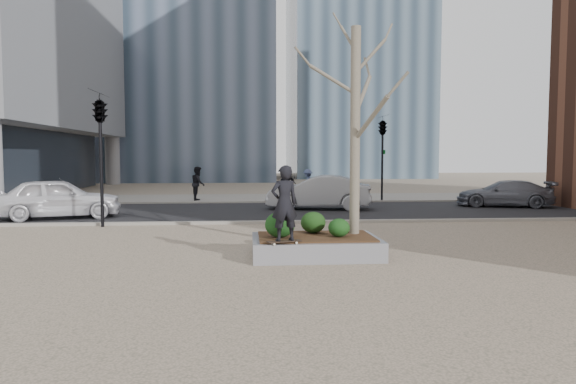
{
  "coord_description": "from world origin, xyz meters",
  "views": [
    {
      "loc": [
        -0.62,
        -12.04,
        2.38
      ],
      "look_at": [
        0.5,
        2.0,
        1.4
      ],
      "focal_mm": 32.0,
      "sensor_mm": 36.0,
      "label": 1
    }
  ],
  "objects": [
    {
      "name": "car_silver",
      "position": [
        2.57,
        10.6,
        0.78
      ],
      "size": [
        4.83,
        2.46,
        1.52
      ],
      "primitive_type": "imported",
      "rotation": [
        0.0,
        0.0,
        4.52
      ],
      "color": "gray",
      "rests_on": "street"
    },
    {
      "name": "street",
      "position": [
        0.0,
        10.0,
        0.01
      ],
      "size": [
        60.0,
        8.0,
        0.02
      ],
      "primitive_type": "cube",
      "color": "black",
      "rests_on": "ground"
    },
    {
      "name": "sycamore_tree",
      "position": [
        2.0,
        0.3,
        3.79
      ],
      "size": [
        2.8,
        2.8,
        6.6
      ],
      "primitive_type": null,
      "color": "gray",
      "rests_on": "planter_mulch"
    },
    {
      "name": "skateboarder",
      "position": [
        0.19,
        -0.88,
        1.36
      ],
      "size": [
        0.69,
        0.55,
        1.66
      ],
      "primitive_type": "imported",
      "rotation": [
        0.0,
        0.0,
        3.42
      ],
      "color": "black",
      "rests_on": "skateboard"
    },
    {
      "name": "shrub_left",
      "position": [
        0.14,
        -0.18,
        0.79
      ],
      "size": [
        0.71,
        0.71,
        0.6
      ],
      "primitive_type": "ellipsoid",
      "color": "#123611",
      "rests_on": "planter_mulch"
    },
    {
      "name": "police_car",
      "position": [
        -7.8,
        8.01,
        0.79
      ],
      "size": [
        4.86,
        3.0,
        1.54
      ],
      "primitive_type": "imported",
      "rotation": [
        0.0,
        0.0,
        1.85
      ],
      "color": "white",
      "rests_on": "street"
    },
    {
      "name": "far_sidewalk",
      "position": [
        0.0,
        17.0,
        0.01
      ],
      "size": [
        60.0,
        6.0,
        0.02
      ],
      "primitive_type": "cube",
      "color": "gray",
      "rests_on": "ground"
    },
    {
      "name": "traffic_light_far",
      "position": [
        6.5,
        14.6,
        2.25
      ],
      "size": [
        0.6,
        2.48,
        4.5
      ],
      "primitive_type": null,
      "color": "black",
      "rests_on": "ground"
    },
    {
      "name": "planter_mulch",
      "position": [
        1.0,
        0.0,
        0.47
      ],
      "size": [
        2.7,
        1.7,
        0.04
      ],
      "primitive_type": "cube",
      "color": "#382314",
      "rests_on": "planter"
    },
    {
      "name": "pedestrian_c",
      "position": [
        1.49,
        15.02,
        0.87
      ],
      "size": [
        1.06,
        0.66,
        1.69
      ],
      "primitive_type": "imported",
      "rotation": [
        0.0,
        0.0,
        3.41
      ],
      "color": "black",
      "rests_on": "far_sidewalk"
    },
    {
      "name": "shrub_right",
      "position": [
        1.53,
        -0.22,
        0.71
      ],
      "size": [
        0.51,
        0.51,
        0.43
      ],
      "primitive_type": "ellipsoid",
      "color": "#123711",
      "rests_on": "planter_mulch"
    },
    {
      "name": "skateboard",
      "position": [
        0.19,
        -0.88,
        0.49
      ],
      "size": [
        0.8,
        0.42,
        0.08
      ],
      "primitive_type": null,
      "rotation": [
        0.0,
        0.0,
        0.29
      ],
      "color": "black",
      "rests_on": "planter"
    },
    {
      "name": "car_third",
      "position": [
        11.43,
        11.09,
        0.64
      ],
      "size": [
        4.6,
        2.97,
        1.24
      ],
      "primitive_type": "imported",
      "rotation": [
        0.0,
        0.0,
        4.4
      ],
      "color": "slate",
      "rests_on": "street"
    },
    {
      "name": "planter",
      "position": [
        1.0,
        0.0,
        0.23
      ],
      "size": [
        3.0,
        2.0,
        0.45
      ],
      "primitive_type": "cube",
      "color": "gray",
      "rests_on": "ground"
    },
    {
      "name": "ground",
      "position": [
        0.0,
        0.0,
        0.0
      ],
      "size": [
        120.0,
        120.0,
        0.0
      ],
      "primitive_type": "plane",
      "color": "tan",
      "rests_on": "ground"
    },
    {
      "name": "traffic_light_near",
      "position": [
        -5.5,
        5.6,
        2.25
      ],
      "size": [
        0.6,
        2.48,
        4.5
      ],
      "primitive_type": null,
      "color": "black",
      "rests_on": "ground"
    },
    {
      "name": "shrub_middle",
      "position": [
        1.0,
        0.45,
        0.75
      ],
      "size": [
        0.62,
        0.62,
        0.52
      ],
      "primitive_type": "ellipsoid",
      "color": "#1B4014",
      "rests_on": "planter_mulch"
    },
    {
      "name": "pedestrian_b",
      "position": [
        2.86,
        17.37,
        0.83
      ],
      "size": [
        1.0,
        1.2,
        1.61
      ],
      "primitive_type": "imported",
      "rotation": [
        0.0,
        0.0,
        4.25
      ],
      "color": "#404D74",
      "rests_on": "far_sidewalk"
    },
    {
      "name": "pedestrian_a",
      "position": [
        -3.25,
        15.71,
        0.93
      ],
      "size": [
        0.76,
        0.93,
        1.81
      ],
      "primitive_type": "imported",
      "rotation": [
        0.0,
        0.0,
        1.66
      ],
      "color": "black",
      "rests_on": "far_sidewalk"
    }
  ]
}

